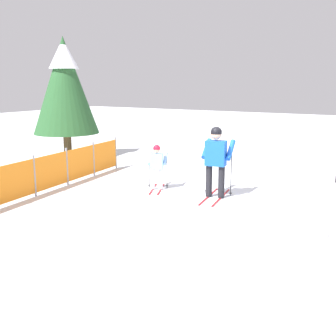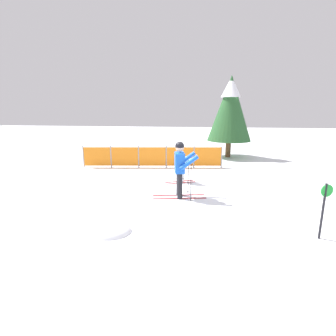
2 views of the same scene
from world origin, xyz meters
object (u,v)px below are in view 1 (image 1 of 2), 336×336
object	(u,v)px
safety_fence	(51,171)
conifer_far	(65,84)
skier_adult	(216,155)
skier_child	(157,163)

from	to	relation	value
safety_fence	conifer_far	bearing A→B (deg)	39.51
skier_adult	skier_child	bearing A→B (deg)	83.64
skier_child	conifer_far	size ratio (longest dim) A/B	0.27
skier_adult	safety_fence	size ratio (longest dim) A/B	0.27
skier_adult	safety_fence	distance (m)	4.45
skier_adult	conifer_far	xyz separation A→B (m)	(2.22, 7.30, 1.74)
skier_child	conifer_far	xyz separation A→B (m)	(2.33, 5.59, 2.09)
skier_adult	skier_child	world-z (taller)	skier_adult
conifer_far	safety_fence	bearing A→B (deg)	-140.49
skier_adult	safety_fence	xyz separation A→B (m)	(-1.65, 4.10, -0.55)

